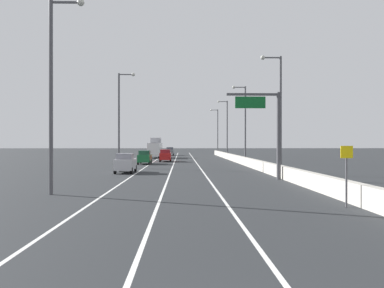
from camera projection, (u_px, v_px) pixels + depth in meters
The scene contains 18 objects.
ground_plane at pixel (186, 161), 68.84m from camera, with size 320.00×320.00×0.00m, color #26282B.
lane_stripe_left at pixel (150, 164), 59.70m from camera, with size 0.16×130.00×0.00m, color silver.
lane_stripe_center at pixel (174, 164), 59.79m from camera, with size 0.16×130.00×0.00m, color silver.
lane_stripe_right at pixel (197, 164), 59.88m from camera, with size 0.16×130.00×0.00m, color silver.
jersey_barrier_right at pixel (261, 166), 45.05m from camera, with size 0.60×120.00×1.10m, color #B2ADA3.
overhead_sign_gantry at pixel (270, 124), 34.14m from camera, with size 4.68×0.36×7.50m.
speed_advisory_sign at pixel (347, 171), 19.38m from camera, with size 0.60×0.11×3.00m.
lamp_post_right_second at pixel (278, 107), 39.82m from camera, with size 2.14×0.44×11.89m.
lamp_post_right_third at pixel (244, 120), 61.08m from camera, with size 2.14×0.44×11.89m.
lamp_post_right_fourth at pixel (226, 126), 82.33m from camera, with size 2.14×0.44×11.89m.
lamp_post_right_fifth at pixel (217, 129), 103.59m from camera, with size 2.14×0.44×11.89m.
lamp_post_left_near at pixel (55, 84), 24.11m from camera, with size 2.14×0.44×11.89m.
lamp_post_left_mid at pixel (121, 114), 49.63m from camera, with size 2.14×0.44×11.89m.
car_green_0 at pixel (145, 157), 58.61m from camera, with size 1.85×4.47×2.01m.
car_silver_1 at pixel (126, 163), 41.67m from camera, with size 1.86×4.45×2.04m.
car_gray_2 at pixel (170, 151), 98.62m from camera, with size 1.90×4.44×2.06m.
car_red_3 at pixel (165, 155), 66.46m from camera, with size 1.96×4.76×2.04m.
box_truck at pixel (155, 149), 82.56m from camera, with size 2.66×8.15×4.19m.
Camera 1 is at (-0.79, -4.83, 3.15)m, focal length 37.25 mm.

